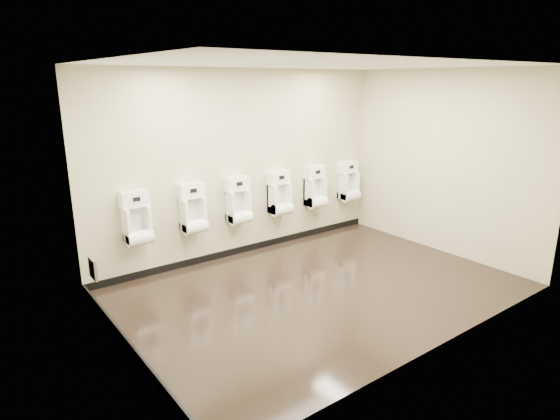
# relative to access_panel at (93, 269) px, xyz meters

# --- Properties ---
(ground) EXTENTS (5.00, 3.50, 0.00)m
(ground) POSITION_rel_access_panel_xyz_m (2.48, -1.20, -0.50)
(ground) COLOR black
(ground) RESTS_ON ground
(ceiling) EXTENTS (5.00, 3.50, 0.00)m
(ceiling) POSITION_rel_access_panel_xyz_m (2.48, -1.20, 2.30)
(ceiling) COLOR silver
(back_wall) EXTENTS (5.00, 0.02, 2.80)m
(back_wall) POSITION_rel_access_panel_xyz_m (2.48, 0.55, 0.90)
(back_wall) COLOR #B9B28B
(back_wall) RESTS_ON ground
(front_wall) EXTENTS (5.00, 0.02, 2.80)m
(front_wall) POSITION_rel_access_panel_xyz_m (2.48, -2.95, 0.90)
(front_wall) COLOR #B9B28B
(front_wall) RESTS_ON ground
(left_wall) EXTENTS (0.02, 3.50, 2.80)m
(left_wall) POSITION_rel_access_panel_xyz_m (-0.02, -1.20, 0.90)
(left_wall) COLOR #B9B28B
(left_wall) RESTS_ON ground
(right_wall) EXTENTS (0.02, 3.50, 2.80)m
(right_wall) POSITION_rel_access_panel_xyz_m (4.98, -1.20, 0.90)
(right_wall) COLOR #B9B28B
(right_wall) RESTS_ON ground
(tile_overlay_left) EXTENTS (0.01, 3.50, 2.80)m
(tile_overlay_left) POSITION_rel_access_panel_xyz_m (-0.01, -1.20, 0.90)
(tile_overlay_left) COLOR silver
(tile_overlay_left) RESTS_ON ground
(skirting_back) EXTENTS (5.00, 0.02, 0.10)m
(skirting_back) POSITION_rel_access_panel_xyz_m (2.48, 0.54, -0.45)
(skirting_back) COLOR black
(skirting_back) RESTS_ON ground
(skirting_left) EXTENTS (0.02, 3.50, 0.10)m
(skirting_left) POSITION_rel_access_panel_xyz_m (-0.01, -1.20, -0.45)
(skirting_left) COLOR black
(skirting_left) RESTS_ON ground
(access_panel) EXTENTS (0.04, 0.25, 0.25)m
(access_panel) POSITION_rel_access_panel_xyz_m (0.00, 0.00, 0.00)
(access_panel) COLOR #9E9EA3
(access_panel) RESTS_ON left_wall
(urinal_0) EXTENTS (0.37, 0.28, 0.70)m
(urinal_0) POSITION_rel_access_panel_xyz_m (0.72, 0.43, 0.34)
(urinal_0) COLOR white
(urinal_0) RESTS_ON back_wall
(urinal_1) EXTENTS (0.37, 0.28, 0.70)m
(urinal_1) POSITION_rel_access_panel_xyz_m (1.52, 0.43, 0.34)
(urinal_1) COLOR white
(urinal_1) RESTS_ON back_wall
(urinal_2) EXTENTS (0.37, 0.28, 0.70)m
(urinal_2) POSITION_rel_access_panel_xyz_m (2.27, 0.43, 0.34)
(urinal_2) COLOR white
(urinal_2) RESTS_ON back_wall
(urinal_3) EXTENTS (0.37, 0.28, 0.70)m
(urinal_3) POSITION_rel_access_panel_xyz_m (3.05, 0.43, 0.34)
(urinal_3) COLOR white
(urinal_3) RESTS_ON back_wall
(urinal_4) EXTENTS (0.37, 0.28, 0.70)m
(urinal_4) POSITION_rel_access_panel_xyz_m (3.80, 0.43, 0.34)
(urinal_4) COLOR white
(urinal_4) RESTS_ON back_wall
(urinal_5) EXTENTS (0.37, 0.28, 0.70)m
(urinal_5) POSITION_rel_access_panel_xyz_m (4.58, 0.43, 0.34)
(urinal_5) COLOR white
(urinal_5) RESTS_ON back_wall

